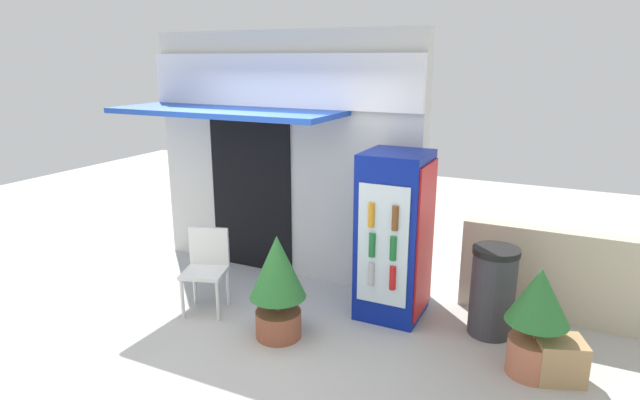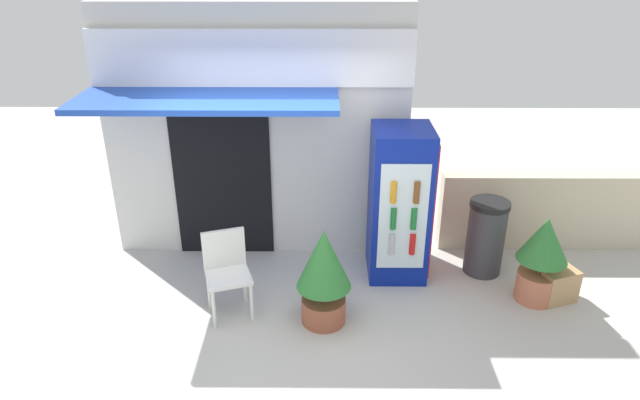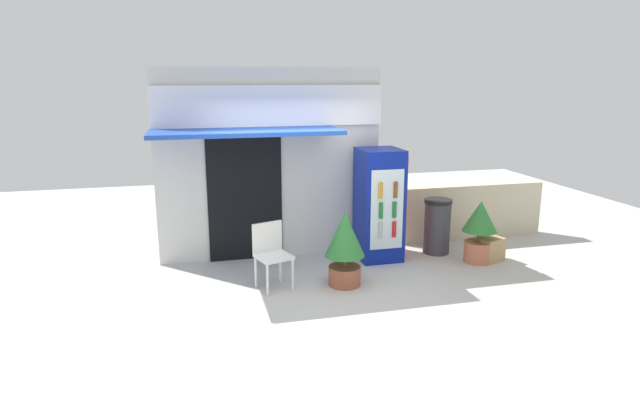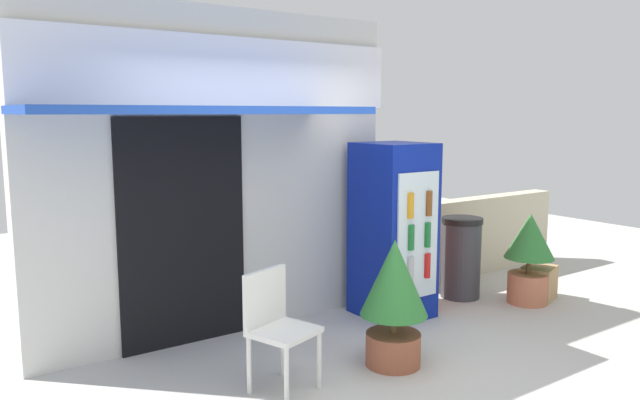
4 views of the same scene
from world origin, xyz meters
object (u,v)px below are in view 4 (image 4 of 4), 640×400
Objects in this scene: drink_cooler at (394,230)px; potted_plant_curbside at (529,252)px; plastic_chair at (276,320)px; cardboard_box at (538,283)px; trash_bin at (461,257)px; potted_plant_near_shop at (394,294)px.

drink_cooler is 1.79× the size of potted_plant_curbside.
drink_cooler is at bearing 159.05° from potted_plant_curbside.
cardboard_box is at bearing 3.72° from plastic_chair.
trash_bin is at bearing 139.41° from cardboard_box.
potted_plant_near_shop is at bearing -10.89° from plastic_chair.
potted_plant_curbside is (1.43, -0.55, -0.31)m from drink_cooler.
plastic_chair is 0.91× the size of potted_plant_curbside.
trash_bin is at bearing 27.52° from potted_plant_near_shop.
plastic_chair is (-1.82, -0.76, -0.35)m from drink_cooler.
trash_bin is (2.82, 0.77, -0.07)m from plastic_chair.
cardboard_box is at bearing -18.01° from drink_cooler.
drink_cooler is 1.56m from potted_plant_curbside.
trash_bin is (1.00, 0.01, -0.42)m from drink_cooler.
drink_cooler reaches higher than trash_bin.
plastic_chair is 2.30× the size of cardboard_box.
plastic_chair is 1.00m from potted_plant_near_shop.
cardboard_box is at bearing 4.09° from potted_plant_curbside.
drink_cooler is at bearing 161.99° from cardboard_box.
cardboard_box is at bearing 9.49° from potted_plant_near_shop.
plastic_chair reaches higher than cardboard_box.
potted_plant_near_shop is 2.70× the size of cardboard_box.
drink_cooler is 1.68× the size of potted_plant_near_shop.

